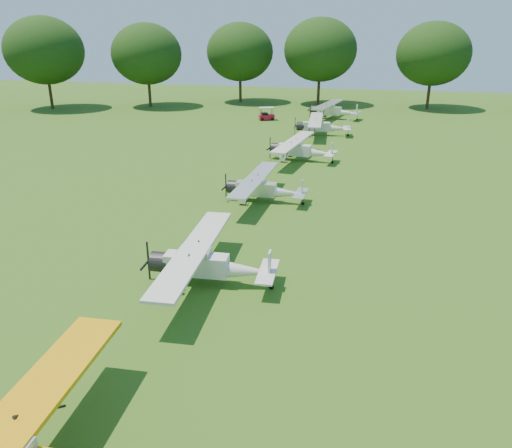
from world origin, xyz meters
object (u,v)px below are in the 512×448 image
at_px(aircraft_3, 206,262).
at_px(aircraft_4, 262,187).
at_px(golf_cart, 266,116).
at_px(aircraft_6, 321,125).
at_px(aircraft_7, 332,109).
at_px(aircraft_5, 300,148).

distance_m(aircraft_3, aircraft_4, 12.21).
bearing_deg(golf_cart, aircraft_6, -70.87).
bearing_deg(aircraft_6, aircraft_7, 83.73).
relative_size(aircraft_5, aircraft_7, 0.91).
distance_m(aircraft_3, aircraft_7, 47.54).
bearing_deg(aircraft_7, aircraft_3, -81.61).
relative_size(aircraft_4, golf_cart, 4.14).
bearing_deg(aircraft_5, aircraft_4, -86.68).
bearing_deg(aircraft_5, aircraft_7, 94.89).
distance_m(aircraft_6, golf_cart, 11.69).
bearing_deg(aircraft_3, golf_cart, 95.09).
bearing_deg(golf_cart, aircraft_3, -105.48).
xyz_separation_m(aircraft_5, golf_cart, (-7.59, 20.37, -0.58)).
relative_size(aircraft_4, aircraft_5, 0.93).
relative_size(aircraft_6, golf_cart, 4.53).
xyz_separation_m(aircraft_4, aircraft_7, (1.35, 35.32, 0.19)).
distance_m(aircraft_4, golf_cart, 33.08).
bearing_deg(aircraft_3, aircraft_6, 84.50).
bearing_deg(aircraft_4, aircraft_6, 88.40).
bearing_deg(aircraft_7, golf_cart, -150.40).
bearing_deg(aircraft_4, aircraft_7, 88.94).
distance_m(aircraft_5, aircraft_6, 11.93).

